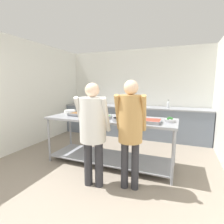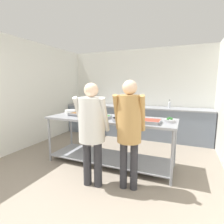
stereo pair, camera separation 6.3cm
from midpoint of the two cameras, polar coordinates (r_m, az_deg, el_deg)
The scene contains 13 objects.
wall_rear at distance 5.65m, azimuth 8.41°, elevation 6.32°, with size 4.49×0.06×2.65m.
wall_left at distance 4.92m, azimuth -24.67°, elevation 5.27°, with size 0.06×4.39×2.65m.
back_counter at distance 5.40m, azimuth 7.21°, elevation -3.00°, with size 4.33×0.65×0.92m.
serving_counter at distance 3.45m, azimuth -0.12°, elevation -6.85°, with size 2.49×0.84×0.93m.
plate_stack at distance 4.06m, azimuth -12.95°, elevation 0.17°, with size 0.26×0.26×0.07m.
serving_tray_vegetables at distance 3.71m, azimuth -9.81°, elevation -0.70°, with size 0.42×0.29×0.05m.
serving_tray_roast at distance 3.33m, azimuth -4.26°, elevation -1.67°, with size 0.48×0.33×0.05m.
sauce_pan at distance 3.06m, azimuth 2.68°, elevation -2.41°, with size 0.37×0.23×0.06m.
serving_tray_greens at distance 3.01m, azimuth 11.50°, elevation -2.96°, with size 0.50×0.31×0.05m.
broccoli_bowl at distance 3.14m, azimuth 18.88°, elevation -2.66°, with size 0.18×0.18×0.09m.
guest_serving_left at distance 2.63m, azimuth -5.92°, elevation -4.18°, with size 0.52×0.39×1.59m.
guest_serving_right at distance 2.54m, azimuth 6.39°, elevation -3.84°, with size 0.48×0.37×1.63m.
water_bottle at distance 5.12m, azimuth 18.60°, elevation 2.38°, with size 0.08×0.08×0.23m.
Camera 2 is at (1.44, -1.18, 1.56)m, focal length 28.00 mm.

